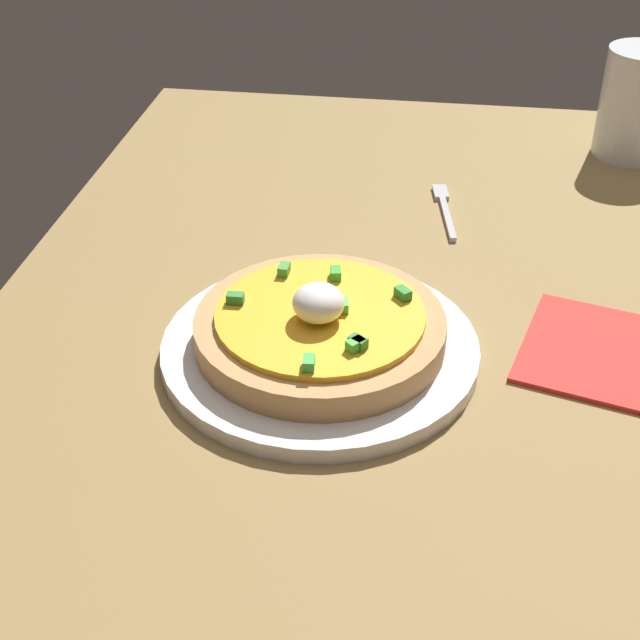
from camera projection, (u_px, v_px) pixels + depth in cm
name	position (u px, v px, depth cm)	size (l,w,h in cm)	color
dining_table	(461.00, 345.00, 73.06)	(97.79, 77.67, 2.90)	olive
plate	(320.00, 349.00, 69.12)	(24.03, 24.03, 1.28)	silver
pizza	(320.00, 327.00, 67.93)	(18.81, 18.81, 5.43)	tan
cup_near	(637.00, 106.00, 96.96)	(7.83, 7.83, 11.57)	silver
fork	(444.00, 207.00, 89.09)	(11.14, 2.73, 0.50)	#B7B7BC
napkin	(607.00, 354.00, 69.33)	(12.40, 12.40, 0.40)	red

